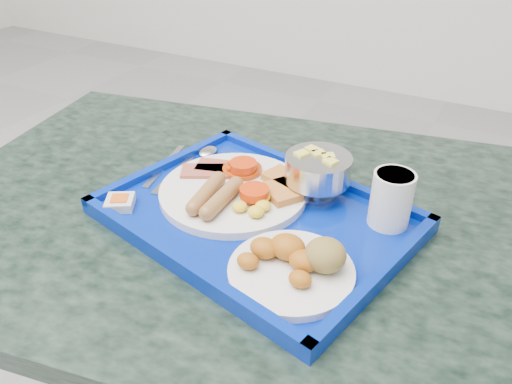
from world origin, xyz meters
TOP-DOWN VIEW (x-y plane):
  - table at (0.64, 0.63)m, footprint 1.20×0.90m
  - tray at (0.66, 0.60)m, footprint 0.52×0.43m
  - main_plate at (0.61, 0.63)m, footprint 0.24×0.24m
  - bread_plate at (0.77, 0.50)m, footprint 0.17×0.17m
  - fruit_bowl at (0.72, 0.69)m, footprint 0.11×0.11m
  - juice_cup at (0.85, 0.67)m, footprint 0.06×0.06m
  - spoon at (0.49, 0.70)m, footprint 0.04×0.19m
  - knife at (0.45, 0.65)m, footprint 0.04×0.15m
  - jam_packet at (0.46, 0.52)m, footprint 0.06×0.06m

SIDE VIEW (x-z plane):
  - table at x=0.64m, z-range 0.17..0.85m
  - tray at x=0.66m, z-range 0.68..0.70m
  - knife at x=0.45m, z-range 0.70..0.70m
  - spoon at x=0.49m, z-range 0.69..0.71m
  - jam_packet at x=0.46m, z-range 0.70..0.71m
  - main_plate at x=0.61m, z-range 0.69..0.73m
  - bread_plate at x=0.77m, z-range 0.69..0.74m
  - juice_cup at x=0.85m, z-range 0.70..0.78m
  - fruit_bowl at x=0.72m, z-range 0.71..0.78m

